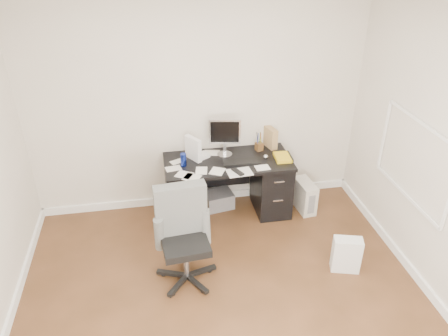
# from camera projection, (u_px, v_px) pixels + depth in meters

# --- Properties ---
(ground) EXTENTS (4.00, 4.00, 0.00)m
(ground) POSITION_uv_depth(u_px,v_px,m) (229.00, 317.00, 4.08)
(ground) COLOR #432A15
(ground) RESTS_ON ground
(room_shell) EXTENTS (4.02, 4.02, 2.71)m
(room_shell) POSITION_uv_depth(u_px,v_px,m) (233.00, 159.00, 3.29)
(room_shell) COLOR white
(room_shell) RESTS_ON ground
(desk) EXTENTS (1.50, 0.70, 0.75)m
(desk) POSITION_uv_depth(u_px,v_px,m) (228.00, 185.00, 5.34)
(desk) COLOR black
(desk) RESTS_ON ground
(loose_papers) EXTENTS (1.10, 0.60, 0.00)m
(loose_papers) POSITION_uv_depth(u_px,v_px,m) (212.00, 164.00, 5.09)
(loose_papers) COLOR silver
(loose_papers) RESTS_ON desk
(lcd_monitor) EXTENTS (0.41, 0.28, 0.48)m
(lcd_monitor) POSITION_uv_depth(u_px,v_px,m) (225.00, 137.00, 5.16)
(lcd_monitor) COLOR silver
(lcd_monitor) RESTS_ON desk
(keyboard) EXTENTS (0.44, 0.16, 0.02)m
(keyboard) POSITION_uv_depth(u_px,v_px,m) (242.00, 162.00, 5.11)
(keyboard) COLOR black
(keyboard) RESTS_ON desk
(computer_mouse) EXTENTS (0.07, 0.07, 0.06)m
(computer_mouse) POSITION_uv_depth(u_px,v_px,m) (266.00, 157.00, 5.18)
(computer_mouse) COLOR silver
(computer_mouse) RESTS_ON desk
(travel_mug) EXTENTS (0.08, 0.08, 0.15)m
(travel_mug) POSITION_uv_depth(u_px,v_px,m) (183.00, 160.00, 5.02)
(travel_mug) COLOR navy
(travel_mug) RESTS_ON desk
(white_binder) EXTENTS (0.23, 0.27, 0.28)m
(white_binder) POSITION_uv_depth(u_px,v_px,m) (193.00, 149.00, 5.12)
(white_binder) COLOR silver
(white_binder) RESTS_ON desk
(magazine_file) EXTENTS (0.16, 0.24, 0.26)m
(magazine_file) POSITION_uv_depth(u_px,v_px,m) (270.00, 138.00, 5.41)
(magazine_file) COLOR #AB8453
(magazine_file) RESTS_ON desk
(pen_cup) EXTENTS (0.12, 0.12, 0.24)m
(pen_cup) POSITION_uv_depth(u_px,v_px,m) (259.00, 141.00, 5.33)
(pen_cup) COLOR #553718
(pen_cup) RESTS_ON desk
(yellow_book) EXTENTS (0.20, 0.25, 0.04)m
(yellow_book) POSITION_uv_depth(u_px,v_px,m) (283.00, 157.00, 5.19)
(yellow_book) COLOR yellow
(yellow_book) RESTS_ON desk
(paper_remote) EXTENTS (0.30, 0.25, 0.02)m
(paper_remote) POSITION_uv_depth(u_px,v_px,m) (240.00, 172.00, 4.91)
(paper_remote) COLOR silver
(paper_remote) RESTS_ON desk
(office_chair) EXTENTS (0.63, 0.63, 1.03)m
(office_chair) POSITION_uv_depth(u_px,v_px,m) (185.00, 239.00, 4.26)
(office_chair) COLOR #505350
(office_chair) RESTS_ON ground
(pc_tower) EXTENTS (0.21, 0.41, 0.39)m
(pc_tower) POSITION_uv_depth(u_px,v_px,m) (305.00, 196.00, 5.51)
(pc_tower) COLOR #B9B4A7
(pc_tower) RESTS_ON ground
(shopping_bag) EXTENTS (0.34, 0.28, 0.39)m
(shopping_bag) POSITION_uv_depth(u_px,v_px,m) (346.00, 255.00, 4.54)
(shopping_bag) COLOR white
(shopping_bag) RESTS_ON ground
(wicker_basket) EXTENTS (0.47, 0.47, 0.42)m
(wicker_basket) POSITION_uv_depth(u_px,v_px,m) (188.00, 198.00, 5.43)
(wicker_basket) COLOR #533819
(wicker_basket) RESTS_ON ground
(desk_printer) EXTENTS (0.40, 0.35, 0.21)m
(desk_printer) POSITION_uv_depth(u_px,v_px,m) (218.00, 199.00, 5.60)
(desk_printer) COLOR slate
(desk_printer) RESTS_ON ground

